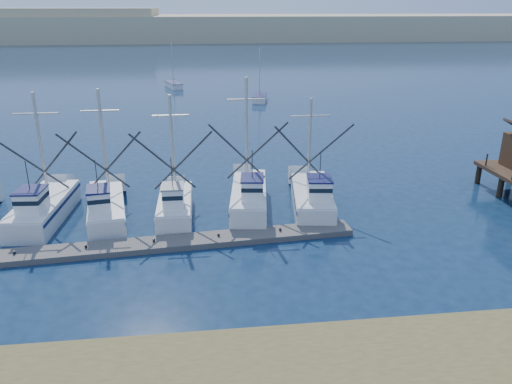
% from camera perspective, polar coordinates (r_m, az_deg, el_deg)
% --- Properties ---
extents(ground, '(500.00, 500.00, 0.00)m').
position_cam_1_polar(ground, '(26.42, 4.21, -11.45)').
color(ground, '#0C2139').
rests_on(ground, ground).
extents(floating_dock, '(27.31, 4.09, 0.36)m').
position_cam_1_polar(floating_dock, '(31.50, -13.38, -6.03)').
color(floating_dock, '#5A5551').
rests_on(floating_dock, ground).
extents(dune_ridge, '(360.00, 60.00, 10.00)m').
position_cam_1_polar(dune_ridge, '(232.18, -6.02, 18.21)').
color(dune_ridge, tan).
rests_on(dune_ridge, ground).
extents(trawler_fleet, '(27.10, 8.62, 9.34)m').
position_cam_1_polar(trawler_fleet, '(35.56, -11.72, -1.38)').
color(trawler_fleet, silver).
rests_on(trawler_fleet, ground).
extents(sailboat_near, '(2.97, 5.57, 8.10)m').
position_cam_1_polar(sailboat_near, '(78.87, 0.42, 10.69)').
color(sailboat_near, silver).
rests_on(sailboat_near, ground).
extents(sailboat_far, '(3.52, 6.38, 8.10)m').
position_cam_1_polar(sailboat_far, '(93.41, -9.40, 11.97)').
color(sailboat_far, silver).
rests_on(sailboat_far, ground).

